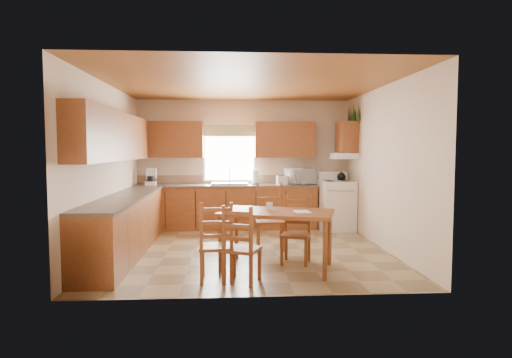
{
  "coord_description": "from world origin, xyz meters",
  "views": [
    {
      "loc": [
        -0.3,
        -6.93,
        1.66
      ],
      "look_at": [
        0.15,
        0.3,
        1.15
      ],
      "focal_mm": 30.0,
      "sensor_mm": 36.0,
      "label": 1
    }
  ],
  "objects": [
    {
      "name": "chair_near_left",
      "position": [
        -0.46,
        -1.63,
        0.5
      ],
      "size": [
        0.43,
        0.41,
        1.01
      ],
      "primitive_type": "cube",
      "rotation": [
        0.0,
        0.0,
        3.16
      ],
      "color": "brown",
      "rests_on": "floor"
    },
    {
      "name": "upper_cab_back_left",
      "position": [
        -1.55,
        2.08,
        1.85
      ],
      "size": [
        1.41,
        0.33,
        0.75
      ],
      "primitive_type": "cube",
      "color": "brown",
      "rests_on": "wall_back"
    },
    {
      "name": "toaster",
      "position": [
        0.8,
        1.89,
        1.01
      ],
      "size": [
        0.25,
        0.18,
        0.18
      ],
      "primitive_type": "cube",
      "rotation": [
        0.0,
        0.0,
        0.18
      ],
      "color": "white",
      "rests_on": "counter_back"
    },
    {
      "name": "paper_towel",
      "position": [
        0.24,
        1.99,
        1.07
      ],
      "size": [
        0.17,
        0.17,
        0.3
      ],
      "primitive_type": "cylinder",
      "rotation": [
        0.0,
        0.0,
        0.4
      ],
      "color": "white",
      "rests_on": "counter_back"
    },
    {
      "name": "counter_back",
      "position": [
        -0.38,
        1.95,
        0.9
      ],
      "size": [
        3.75,
        0.63,
        0.04
      ],
      "primitive_type": "cube",
      "color": "brown",
      "rests_on": "lower_cab_back"
    },
    {
      "name": "window_valance",
      "position": [
        -0.3,
        2.19,
        2.05
      ],
      "size": [
        1.19,
        0.01,
        0.24
      ],
      "primitive_type": "cube",
      "color": "#436432",
      "rests_on": "wall_back"
    },
    {
      "name": "wall_left",
      "position": [
        -2.25,
        0.0,
        1.35
      ],
      "size": [
        4.5,
        4.5,
        0.0
      ],
      "primitive_type": "plane",
      "color": "beige",
      "rests_on": "floor"
    },
    {
      "name": "pine_decal_a",
      "position": [
        2.21,
        1.33,
        2.38
      ],
      "size": [
        0.22,
        0.22,
        0.36
      ],
      "primitive_type": "cone",
      "color": "#184616",
      "rests_on": "wall_right"
    },
    {
      "name": "wall_front",
      "position": [
        0.0,
        -2.25,
        1.35
      ],
      "size": [
        4.5,
        4.5,
        0.0
      ],
      "primitive_type": "plane",
      "color": "beige",
      "rests_on": "floor"
    },
    {
      "name": "lower_cab_back",
      "position": [
        -0.38,
        1.95,
        0.44
      ],
      "size": [
        3.75,
        0.6,
        0.88
      ],
      "primitive_type": "cube",
      "color": "brown",
      "rests_on": "floor"
    },
    {
      "name": "dining_table",
      "position": [
        0.35,
        -1.13,
        0.4
      ],
      "size": [
        1.7,
        1.28,
        0.81
      ],
      "primitive_type": "cube",
      "rotation": [
        0.0,
        0.0,
        -0.31
      ],
      "color": "brown",
      "rests_on": "floor"
    },
    {
      "name": "table_card",
      "position": [
        0.25,
        -1.06,
        0.86
      ],
      "size": [
        0.09,
        0.02,
        0.11
      ],
      "primitive_type": "cube",
      "rotation": [
        0.0,
        0.0,
        -0.05
      ],
      "color": "white",
      "rests_on": "dining_table"
    },
    {
      "name": "sink_basin",
      "position": [
        -0.3,
        1.95,
        0.94
      ],
      "size": [
        0.75,
        0.45,
        0.04
      ],
      "primitive_type": "cube",
      "color": "silver",
      "rests_on": "counter_back"
    },
    {
      "name": "wall_right",
      "position": [
        2.25,
        0.0,
        1.35
      ],
      "size": [
        4.5,
        4.5,
        0.0
      ],
      "primitive_type": "plane",
      "color": "beige",
      "rests_on": "floor"
    },
    {
      "name": "lower_cab_left",
      "position": [
        -1.95,
        -0.15,
        0.44
      ],
      "size": [
        0.6,
        3.6,
        0.88
      ],
      "primitive_type": "cube",
      "color": "brown",
      "rests_on": "floor"
    },
    {
      "name": "coffeemaker",
      "position": [
        -1.91,
        1.91,
        1.09
      ],
      "size": [
        0.24,
        0.27,
        0.34
      ],
      "primitive_type": "cube",
      "rotation": [
        0.0,
        0.0,
        0.21
      ],
      "color": "white",
      "rests_on": "counter_back"
    },
    {
      "name": "pine_decal_b",
      "position": [
        2.21,
        1.65,
        2.42
      ],
      "size": [
        0.22,
        0.22,
        0.36
      ],
      "primitive_type": "cone",
      "color": "#184616",
      "rests_on": "wall_right"
    },
    {
      "name": "chair_far_right",
      "position": [
        0.66,
        -0.86,
        0.48
      ],
      "size": [
        0.5,
        0.49,
        0.96
      ],
      "primitive_type": "cube",
      "rotation": [
        0.0,
        0.0,
        -0.32
      ],
      "color": "brown",
      "rests_on": "floor"
    },
    {
      "name": "microwave",
      "position": [
        1.2,
        1.95,
        1.09
      ],
      "size": [
        0.67,
        0.59,
        0.33
      ],
      "primitive_type": "imported",
      "rotation": [
        0.0,
        0.0,
        0.41
      ],
      "color": "white",
      "rests_on": "counter_back"
    },
    {
      "name": "floor",
      "position": [
        0.0,
        0.0,
        0.0
      ],
      "size": [
        4.5,
        4.5,
        0.0
      ],
      "primitive_type": "plane",
      "color": "#897451",
      "rests_on": "ground"
    },
    {
      "name": "chair_near_right",
      "position": [
        -0.15,
        -1.72,
        0.48
      ],
      "size": [
        0.52,
        0.51,
        0.97
      ],
      "primitive_type": "cube",
      "rotation": [
        0.0,
        0.0,
        2.75
      ],
      "color": "brown",
      "rests_on": "floor"
    },
    {
      "name": "pine_decal_c",
      "position": [
        2.21,
        1.97,
        2.38
      ],
      "size": [
        0.22,
        0.22,
        0.36
      ],
      "primitive_type": "cone",
      "color": "#184616",
      "rests_on": "wall_right"
    },
    {
      "name": "window_frame",
      "position": [
        -0.3,
        2.22,
        1.55
      ],
      "size": [
        1.13,
        0.02,
        1.18
      ],
      "primitive_type": "cube",
      "color": "white",
      "rests_on": "wall_back"
    },
    {
      "name": "table_paper",
      "position": [
        0.68,
        -1.22,
        0.81
      ],
      "size": [
        0.22,
        0.29,
        0.0
      ],
      "primitive_type": "cube",
      "rotation": [
        0.0,
        0.0,
        0.04
      ],
      "color": "white",
      "rests_on": "dining_table"
    },
    {
      "name": "window_pane",
      "position": [
        -0.3,
        2.21,
        1.55
      ],
      "size": [
        1.05,
        0.01,
        1.1
      ],
      "primitive_type": "cube",
      "color": "white",
      "rests_on": "wall_back"
    },
    {
      "name": "stove",
      "position": [
        1.88,
        1.66,
        0.5
      ],
      "size": [
        0.72,
        0.74,
        0.99
      ],
      "primitive_type": "cube",
      "rotation": [
        0.0,
        0.0,
        0.07
      ],
      "color": "white",
      "rests_on": "floor"
    },
    {
      "name": "range_hood",
      "position": [
        2.03,
        1.65,
        1.52
      ],
      "size": [
        0.44,
        0.62,
        0.12
      ],
      "primitive_type": "cube",
      "color": "white",
      "rests_on": "wall_right"
    },
    {
      "name": "upper_cab_back_right",
      "position": [
        0.86,
        2.08,
        1.85
      ],
      "size": [
        1.25,
        0.33,
        0.75
      ],
      "primitive_type": "cube",
      "color": "brown",
      "rests_on": "wall_back"
    },
    {
      "name": "upper_cab_stove",
      "position": [
        2.08,
        1.65,
        1.9
      ],
      "size": [
        0.33,
        0.62,
        0.62
      ],
      "primitive_type": "cube",
      "color": "brown",
      "rests_on": "wall_right"
    },
    {
      "name": "ceiling",
      "position": [
        0.0,
        0.0,
        2.7
      ],
      "size": [
        4.5,
        4.5,
        0.0
      ],
      "primitive_type": "plane",
      "color": "brown",
      "rests_on": "floor"
    },
    {
      "name": "upper_cab_left",
      "position": [
        -2.08,
        -0.15,
        1.85
      ],
      "size": [
        0.33,
        3.6,
        0.75
      ],
      "primitive_type": "cube",
      "color": "brown",
      "rests_on": "wall_left"
    },
    {
      "name": "chair_far_left",
      "position": [
        0.37,
        0.01,
        0.54
      ],
      "size": [
        0.47,
        0.44,
        1.08
      ],
      "primitive_type": "cube",
      "rotation": [
        0.0,
        0.0,
        -0.02
      ],
      "color": "brown",
      "rests_on": "floor"
    },
    {
      "name": "backsplash",
      "position": [
        -0.38,
        2.24,
        1.01
      ],
      "size": [
        3.75,
        0.01,
        0.18
      ],
      "primitive_type": "cube",
      "color": "#8A6E56",
      "rests_on": "counter_back"
    },
    {
      "name": "counter_left",
      "position": [
        -1.95,
        -0.15,
        0.9
      ],
      "size": [
        0.63,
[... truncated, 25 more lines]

